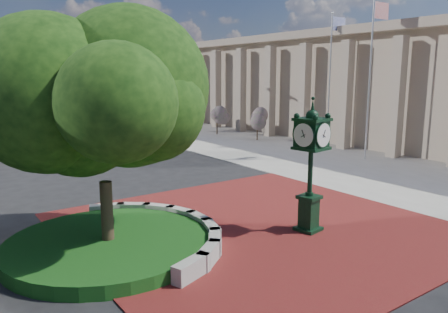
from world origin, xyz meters
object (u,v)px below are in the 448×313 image
(post_clock, at_px, (311,160))
(street_lamp_near, at_px, (85,73))
(parked_car, at_px, (46,114))
(flagpole_a, at_px, (370,78))
(flagpole_b, at_px, (330,80))

(post_clock, relative_size, street_lamp_near, 0.49)
(parked_car, bearing_deg, flagpole_a, -64.69)
(post_clock, xyz_separation_m, street_lamp_near, (1.15, 26.00, 2.90))
(flagpole_a, bearing_deg, parked_car, 105.38)
(post_clock, height_order, parked_car, post_clock)
(flagpole_a, height_order, street_lamp_near, flagpole_a)
(post_clock, height_order, flagpole_a, flagpole_a)
(flagpole_b, bearing_deg, street_lamp_near, 130.92)
(flagpole_a, xyz_separation_m, flagpole_b, (1.57, 4.49, -0.15))
(post_clock, distance_m, flagpole_a, 14.29)
(parked_car, height_order, flagpole_a, flagpole_a)
(street_lamp_near, bearing_deg, post_clock, -92.54)
(flagpole_a, relative_size, street_lamp_near, 1.08)
(post_clock, xyz_separation_m, parked_car, (2.11, 43.77, -1.78))
(street_lamp_near, bearing_deg, parked_car, 86.92)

